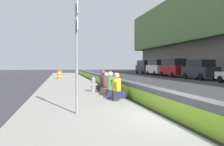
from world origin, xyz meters
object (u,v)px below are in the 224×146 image
object	(u,v)px
seated_person_far	(103,83)
parked_car_far	(157,67)
route_sign_post	(77,48)
parked_car_midline	(173,67)
fire_hydrant	(93,84)
seated_person_foreground	(117,90)
parked_car_farther	(145,67)
backpack	(115,96)
construction_barrel	(60,75)
parked_car_fourth	(200,69)
seated_person_rear	(106,85)
seated_person_middle	(110,87)

from	to	relation	value
seated_person_far	parked_car_far	bearing A→B (deg)	-30.71
route_sign_post	parked_car_midline	xyz separation A→B (m)	(23.10, -15.07, -0.86)
route_sign_post	fire_hydrant	distance (m)	6.45
seated_person_foreground	parked_car_farther	world-z (taller)	parked_car_farther
backpack	parked_car_far	distance (m)	29.54
construction_barrel	parked_car_midline	size ratio (longest dim) A/B	0.19
parked_car_midline	seated_person_foreground	bearing A→B (deg)	146.74
construction_barrel	parked_car_farther	size ratio (longest dim) A/B	0.19
fire_hydrant	parked_car_fourth	world-z (taller)	parked_car_fourth
seated_person_far	parked_car_midline	bearing A→B (deg)	-38.99
parked_car_midline	seated_person_rear	bearing A→B (deg)	142.71
route_sign_post	fire_hydrant	world-z (taller)	route_sign_post
seated_person_middle	seated_person_rear	world-z (taller)	seated_person_middle
route_sign_post	seated_person_far	distance (m)	7.61
parked_car_farther	backpack	bearing A→B (deg)	157.60
construction_barrel	parked_car_fourth	xyz separation A→B (m)	(-2.00, -15.87, 0.56)
seated_person_middle	parked_car_fourth	xyz separation A→B (m)	(12.13, -13.16, 0.67)
seated_person_rear	backpack	bearing A→B (deg)	175.09
route_sign_post	backpack	world-z (taller)	route_sign_post
parked_car_farther	seated_person_foreground	bearing A→B (deg)	157.46
seated_person_rear	seated_person_far	world-z (taller)	seated_person_far
seated_person_far	construction_barrel	xyz separation A→B (m)	(11.71, 2.77, 0.10)
route_sign_post	parked_car_far	distance (m)	32.51
seated_person_foreground	parked_car_fourth	xyz separation A→B (m)	(13.53, -13.15, 0.67)
seated_person_foreground	seated_person_far	bearing A→B (deg)	-0.71
parked_car_midline	parked_car_far	distance (m)	5.73
seated_person_rear	seated_person_middle	bearing A→B (deg)	177.62
parked_car_fourth	parked_car_far	distance (m)	12.01
route_sign_post	seated_person_rear	world-z (taller)	route_sign_post
route_sign_post	seated_person_foreground	distance (m)	4.25
seated_person_rear	construction_barrel	size ratio (longest dim) A/B	1.16
backpack	parked_car_far	size ratio (longest dim) A/B	0.08
seated_person_rear	parked_car_far	bearing A→B (deg)	-29.59
construction_barrel	parked_car_far	bearing A→B (deg)	-57.44
seated_person_middle	backpack	world-z (taller)	seated_person_middle
fire_hydrant	seated_person_middle	size ratio (longest dim) A/B	0.73
parked_car_farther	fire_hydrant	bearing A→B (deg)	154.29
seated_person_rear	parked_car_farther	world-z (taller)	parked_car_farther
seated_person_far	parked_car_fourth	xyz separation A→B (m)	(9.71, -13.10, 0.67)
fire_hydrant	construction_barrel	world-z (taller)	construction_barrel
backpack	parked_car_fourth	xyz separation A→B (m)	(14.39, -13.42, 0.85)
parked_car_fourth	parked_car_midline	bearing A→B (deg)	1.44
seated_person_far	construction_barrel	bearing A→B (deg)	13.30
seated_person_rear	backpack	distance (m)	3.69
seated_person_far	construction_barrel	world-z (taller)	seated_person_far
route_sign_post	seated_person_foreground	bearing A→B (deg)	-32.25
fire_hydrant	parked_car_midline	bearing A→B (deg)	-38.89
route_sign_post	construction_barrel	bearing A→B (deg)	1.96
parked_car_far	parked_car_farther	distance (m)	5.68
parked_car_fourth	parked_car_midline	size ratio (longest dim) A/B	0.95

